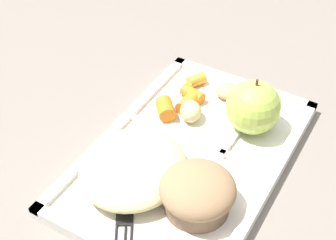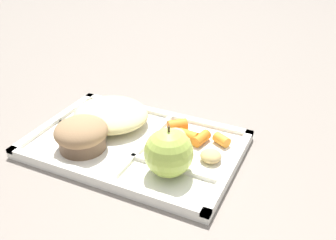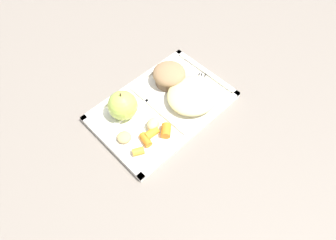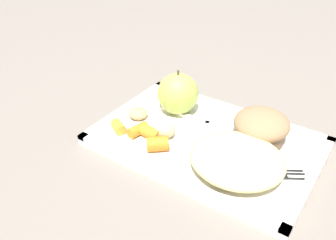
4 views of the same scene
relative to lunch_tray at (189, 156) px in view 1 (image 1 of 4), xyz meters
The scene contains 15 objects.
ground 0.01m from the lunch_tray, 18.56° to the right, with size 6.00×6.00×0.00m, color slate.
lunch_tray is the anchor object (origin of this frame).
green_apple 0.11m from the lunch_tray, 150.66° to the left, with size 0.08×0.08×0.08m.
bran_muffin 0.09m from the lunch_tray, 33.86° to the left, with size 0.09×0.09×0.05m.
carrot_slice_small 0.09m from the lunch_tray, 127.10° to the right, with size 0.02×0.02×0.03m, color orange.
carrot_slice_near_corner 0.11m from the lunch_tray, 153.79° to the right, with size 0.02×0.02×0.04m, color orange.
carrot_slice_diagonal 0.15m from the lunch_tray, 155.47° to the right, with size 0.02×0.02×0.03m, color orange.
carrot_slice_large 0.09m from the lunch_tray, 149.53° to the right, with size 0.02×0.02×0.03m, color orange.
potato_chunk_golden 0.07m from the lunch_tray, 152.48° to the right, with size 0.04×0.03×0.03m, color tan.
potato_chunk_small 0.14m from the lunch_tray, behind, with size 0.04×0.03×0.02m, color tan.
egg_noodle_pile 0.09m from the lunch_tray, 28.57° to the right, with size 0.14×0.13×0.04m, color #D6C684.
meatball_center 0.09m from the lunch_tray, 29.05° to the right, with size 0.04×0.04×0.04m, color #755B4C.
meatball_front 0.06m from the lunch_tray, 47.92° to the right, with size 0.04×0.04×0.04m, color #755B4C.
meatball_back 0.06m from the lunch_tray, 36.81° to the right, with size 0.03×0.03×0.03m, color brown.
plastic_fork 0.11m from the lunch_tray, 15.71° to the right, with size 0.13×0.09×0.00m.
Camera 1 is at (0.40, 0.20, 0.48)m, focal length 52.34 mm.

